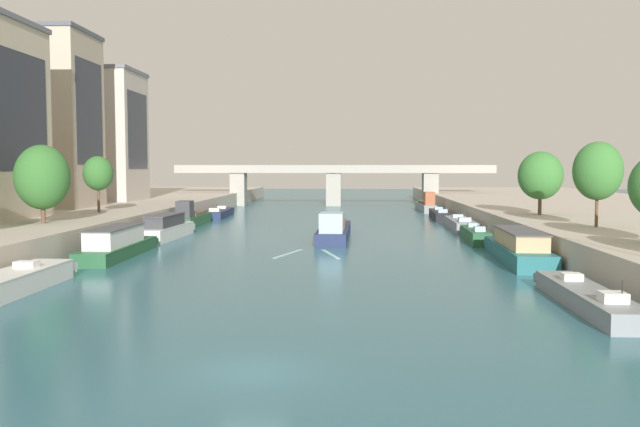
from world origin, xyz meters
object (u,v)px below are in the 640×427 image
moored_boat_right_midway (586,297)px  barge_midriver (334,230)px  tree_right_end_of_row (598,171)px  moored_boat_right_gap_after (426,205)px  tree_left_end_of_row (42,177)px  bridge_far (334,180)px  moored_boat_right_upstream (518,248)px  moored_boat_left_midway (167,228)px  moored_boat_right_far (475,235)px  moored_boat_left_lone (219,213)px  tree_right_distant (540,176)px  moored_boat_left_downstream (117,244)px  moored_boat_left_far (3,285)px  moored_boat_right_near (460,224)px  tree_left_second (98,173)px  moored_boat_left_near (192,218)px  moored_boat_right_lone (440,215)px

moored_boat_right_midway → barge_midriver: bearing=113.7°
tree_right_end_of_row → moored_boat_right_gap_after: bearing=98.0°
tree_left_end_of_row → bridge_far: (23.70, 70.15, -1.62)m
moored_boat_right_upstream → moored_boat_left_midway: bearing=154.4°
moored_boat_right_far → tree_left_end_of_row: (-39.59, -9.53, 5.88)m
moored_boat_left_lone → moored_boat_right_gap_after: size_ratio=1.08×
moored_boat_right_midway → moored_boat_right_far: size_ratio=1.25×
tree_right_distant → moored_boat_left_downstream: bearing=-157.6°
moored_boat_right_upstream → tree_left_end_of_row: tree_left_end_of_row is taller
moored_boat_left_far → bridge_far: bridge_far is taller
bridge_far → moored_boat_right_midway: bearing=-80.0°
moored_boat_right_midway → moored_boat_right_near: size_ratio=1.02×
moored_boat_right_gap_after → tree_left_second: tree_left_second is taller
tree_right_end_of_row → moored_boat_right_midway: bearing=-110.9°
moored_boat_left_lone → tree_right_distant: size_ratio=2.13×
moored_boat_left_near → tree_right_end_of_row: (40.64, -27.38, 6.15)m
moored_boat_right_lone → tree_right_distant: tree_right_distant is taller
moored_boat_right_upstream → tree_right_distant: (6.39, 17.19, 5.49)m
moored_boat_right_upstream → moored_boat_right_near: (-0.20, 27.09, -0.44)m
barge_midriver → tree_left_second: (-25.90, 2.65, 5.83)m
moored_boat_left_lone → moored_boat_right_lone: 32.58m
moored_boat_right_gap_after → moored_boat_right_near: bearing=-89.0°
barge_midriver → moored_boat_right_near: 18.60m
moored_boat_right_upstream → bridge_far: size_ratio=0.24×
moored_boat_left_far → moored_boat_right_gap_after: bearing=66.5°
moored_boat_left_near → moored_boat_left_midway: bearing=-86.3°
bridge_far → moored_boat_right_lone: bearing=-62.8°
bridge_far → moored_boat_right_near: bearing=-70.8°
moored_boat_left_lone → tree_left_second: bearing=-106.5°
barge_midriver → moored_boat_left_midway: (-17.57, -0.23, 0.15)m
tree_right_distant → tree_left_end_of_row: bearing=-164.7°
tree_right_end_of_row → moored_boat_left_near: bearing=146.0°
moored_boat_left_lone → tree_left_end_of_row: (-7.41, -40.76, 6.00)m
moored_boat_left_downstream → tree_right_end_of_row: 40.26m
tree_left_second → moored_boat_left_downstream: bearing=-64.5°
moored_boat_left_near → moored_boat_right_far: size_ratio=1.17×
moored_boat_right_gap_after → bridge_far: bearing=135.6°
moored_boat_left_midway → tree_right_end_of_row: bearing=-17.6°
moored_boat_left_downstream → moored_boat_right_lone: moored_boat_left_downstream is taller
moored_boat_right_near → bridge_far: bridge_far is taller
moored_boat_right_far → moored_boat_right_gap_after: size_ratio=0.82×
moored_boat_left_midway → moored_boat_right_near: (32.38, 11.47, -0.43)m
tree_right_distant → barge_midriver: bearing=-176.4°
bridge_far → tree_left_end_of_row: bearing=-108.7°
barge_midriver → moored_boat_right_gap_after: size_ratio=1.37×
barge_midriver → tree_left_second: size_ratio=2.89×
barge_midriver → moored_boat_left_midway: bearing=-179.2°
moored_boat_left_near → moored_boat_right_gap_after: size_ratio=0.96×
moored_boat_right_near → moored_boat_right_midway: bearing=-90.5°
moored_boat_right_midway → moored_boat_right_gap_after: (-0.21, 75.98, 0.47)m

